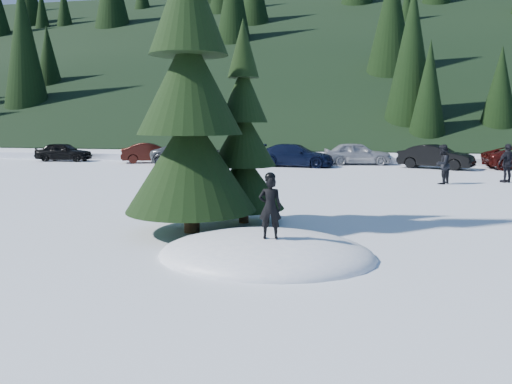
% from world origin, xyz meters
% --- Properties ---
extents(ground, '(200.00, 200.00, 0.00)m').
position_xyz_m(ground, '(0.00, 0.00, 0.00)').
color(ground, white).
rests_on(ground, ground).
extents(snow_mound, '(4.48, 3.52, 0.96)m').
position_xyz_m(snow_mound, '(0.00, 0.00, 0.00)').
color(snow_mound, white).
rests_on(snow_mound, ground).
extents(forest_hillside, '(200.00, 60.00, 25.00)m').
position_xyz_m(forest_hillside, '(0.00, 54.00, 12.50)').
color(forest_hillside, black).
rests_on(forest_hillside, ground).
extents(spruce_tall, '(3.20, 3.20, 8.60)m').
position_xyz_m(spruce_tall, '(-2.20, 1.80, 3.32)').
color(spruce_tall, black).
rests_on(spruce_tall, ground).
extents(spruce_short, '(2.20, 2.20, 5.37)m').
position_xyz_m(spruce_short, '(-1.20, 3.20, 2.10)').
color(spruce_short, black).
rests_on(spruce_short, ground).
extents(child_skier, '(0.48, 0.35, 1.22)m').
position_xyz_m(child_skier, '(0.15, -0.39, 1.09)').
color(child_skier, black).
rests_on(child_skier, snow_mound).
extents(adult_0, '(1.00, 1.05, 1.71)m').
position_xyz_m(adult_0, '(5.40, 12.95, 0.86)').
color(adult_0, black).
rests_on(adult_0, ground).
extents(adult_1, '(1.09, 0.87, 1.73)m').
position_xyz_m(adult_1, '(8.33, 14.06, 0.86)').
color(adult_1, black).
rests_on(adult_1, ground).
extents(car_0, '(3.79, 1.79, 1.25)m').
position_xyz_m(car_0, '(-17.66, 20.68, 0.63)').
color(car_0, black).
rests_on(car_0, ground).
extents(car_1, '(4.08, 2.79, 1.27)m').
position_xyz_m(car_1, '(-11.35, 20.72, 0.64)').
color(car_1, '#330E09').
rests_on(car_1, ground).
extents(car_2, '(4.99, 2.45, 1.37)m').
position_xyz_m(car_2, '(-8.05, 19.20, 0.68)').
color(car_2, '#4B4F53').
rests_on(car_2, ground).
extents(car_3, '(4.80, 2.38, 1.34)m').
position_xyz_m(car_3, '(-1.85, 19.84, 0.67)').
color(car_3, black).
rests_on(car_3, ground).
extents(car_4, '(4.34, 2.34, 1.40)m').
position_xyz_m(car_4, '(1.78, 21.88, 0.70)').
color(car_4, '#95969D').
rests_on(car_4, ground).
extents(car_5, '(4.35, 2.93, 1.36)m').
position_xyz_m(car_5, '(6.19, 20.18, 0.68)').
color(car_5, black).
rests_on(car_5, ground).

